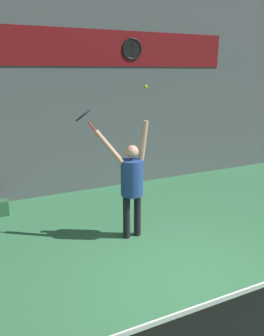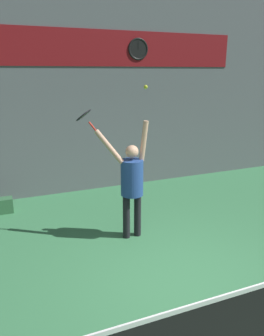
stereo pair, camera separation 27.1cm
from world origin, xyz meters
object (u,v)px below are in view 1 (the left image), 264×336
object	(u,v)px
tennis_racket	(84,116)
tennis_ball	(146,87)
tennis_player	(132,180)
scoreboard_clock	(132,49)

from	to	relation	value
tennis_racket	tennis_ball	distance (m)	1.15
tennis_player	tennis_racket	distance (m)	1.39
tennis_player	tennis_ball	xyz separation A→B (m)	(0.21, -0.10, 1.61)
scoreboard_clock	tennis_racket	world-z (taller)	scoreboard_clock
tennis_player	tennis_racket	world-z (taller)	tennis_racket
tennis_racket	tennis_ball	world-z (taller)	tennis_ball
tennis_racket	tennis_ball	xyz separation A→B (m)	(0.92, -0.48, 0.49)
tennis_player	tennis_ball	bearing A→B (deg)	-24.86
scoreboard_clock	tennis_racket	xyz separation A→B (m)	(-1.99, -2.33, -1.26)
tennis_player	tennis_racket	xyz separation A→B (m)	(-0.71, 0.39, 1.13)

